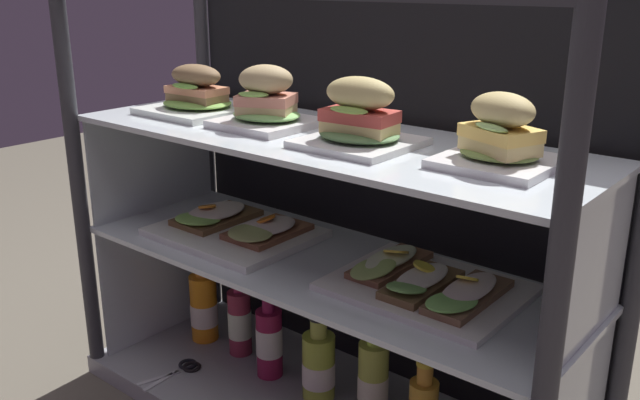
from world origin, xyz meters
TOP-DOWN VIEW (x-y plane):
  - case_frame at (0.00, 0.11)m, footprint 1.13×0.42m
  - riser_lower_tier at (0.00, 0.00)m, footprint 1.06×0.35m
  - shelf_lower_glass at (0.00, 0.00)m, footprint 1.08×0.37m
  - riser_upper_tier at (0.00, 0.00)m, footprint 1.06×0.35m
  - shelf_upper_glass at (0.00, 0.00)m, footprint 1.08×0.37m
  - plated_roll_sandwich_mid_right at (-0.35, -0.00)m, footprint 0.21×0.21m
  - plated_roll_sandwich_right_of_center at (-0.13, -0.01)m, footprint 0.18×0.18m
  - plated_roll_sandwich_mid_left at (0.11, -0.03)m, footprint 0.19×0.19m
  - plated_roll_sandwich_far_right at (0.36, 0.01)m, footprint 0.18×0.18m
  - open_sandwich_tray_far_right at (-0.24, -0.01)m, footprint 0.34×0.27m
  - open_sandwich_tray_center at (0.24, 0.01)m, footprint 0.34×0.27m
  - juice_bottle_tucked_behind at (-0.41, 0.03)m, footprint 0.07×0.07m
  - juice_bottle_back_left at (-0.29, 0.04)m, footprint 0.06×0.06m
  - juice_bottle_near_post at (-0.16, 0.02)m, footprint 0.06×0.06m
  - juice_bottle_front_right_end at (-0.02, 0.02)m, footprint 0.07×0.07m
  - juice_bottle_front_left_end at (0.10, 0.05)m, footprint 0.07×0.07m
  - kitchen_scissors at (-0.34, -0.10)m, footprint 0.07×0.16m

SIDE VIEW (x-z plane):
  - kitchen_scissors at x=-0.34m, z-range 0.04..0.05m
  - juice_bottle_front_right_end at x=-0.02m, z-range 0.02..0.22m
  - juice_bottle_front_left_end at x=0.10m, z-range 0.02..0.24m
  - juice_bottle_back_left at x=-0.29m, z-range 0.02..0.24m
  - juice_bottle_near_post at x=-0.16m, z-range 0.02..0.24m
  - juice_bottle_tucked_behind at x=-0.41m, z-range 0.02..0.25m
  - riser_lower_tier at x=0.00m, z-range 0.04..0.37m
  - shelf_lower_glass at x=0.00m, z-range 0.37..0.38m
  - open_sandwich_tray_center at x=0.24m, z-range 0.37..0.43m
  - open_sandwich_tray_far_right at x=-0.24m, z-range 0.37..0.43m
  - riser_upper_tier at x=0.00m, z-range 0.38..0.63m
  - case_frame at x=0.00m, z-range 0.04..0.97m
  - shelf_upper_glass at x=0.00m, z-range 0.63..0.64m
  - plated_roll_sandwich_mid_right at x=-0.35m, z-range 0.62..0.73m
  - plated_roll_sandwich_far_right at x=0.36m, z-range 0.63..0.75m
  - plated_roll_sandwich_right_of_center at x=-0.13m, z-range 0.62..0.75m
  - plated_roll_sandwich_mid_left at x=0.11m, z-range 0.63..0.75m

